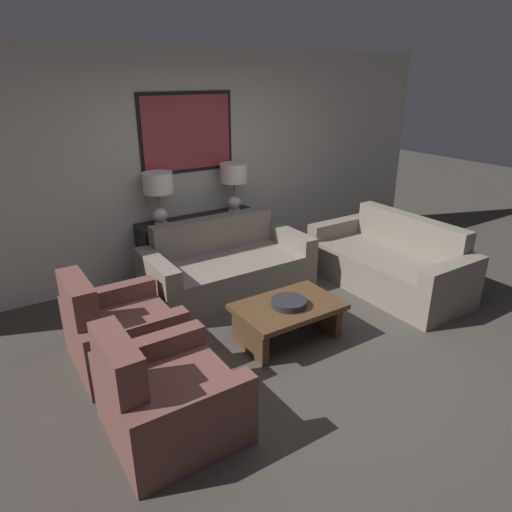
# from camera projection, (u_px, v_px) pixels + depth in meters

# --- Properties ---
(ground_plane) EXTENTS (20.00, 20.00, 0.00)m
(ground_plane) POSITION_uv_depth(u_px,v_px,m) (311.00, 354.00, 4.10)
(ground_plane) COLOR #3D3833
(back_wall) EXTENTS (7.54, 0.12, 2.65)m
(back_wall) POSITION_uv_depth(u_px,v_px,m) (187.00, 164.00, 5.50)
(back_wall) COLOR beige
(back_wall) RESTS_ON ground_plane
(console_table) EXTENTS (1.52, 0.39, 0.72)m
(console_table) POSITION_uv_depth(u_px,v_px,m) (201.00, 245.00, 5.65)
(console_table) COLOR black
(console_table) RESTS_ON ground_plane
(table_lamp_left) EXTENTS (0.34, 0.34, 0.60)m
(table_lamp_left) POSITION_uv_depth(u_px,v_px,m) (158.00, 188.00, 5.11)
(table_lamp_left) COLOR silver
(table_lamp_left) RESTS_ON console_table
(table_lamp_right) EXTENTS (0.34, 0.34, 0.60)m
(table_lamp_right) POSITION_uv_depth(u_px,v_px,m) (234.00, 178.00, 5.61)
(table_lamp_right) COLOR silver
(table_lamp_right) RESTS_ON console_table
(couch_by_back_wall) EXTENTS (1.85, 0.88, 0.82)m
(couch_by_back_wall) POSITION_uv_depth(u_px,v_px,m) (227.00, 269.00, 5.18)
(couch_by_back_wall) COLOR slate
(couch_by_back_wall) RESTS_ON ground_plane
(couch_by_side) EXTENTS (0.88, 1.85, 0.82)m
(couch_by_side) POSITION_uv_depth(u_px,v_px,m) (389.00, 264.00, 5.30)
(couch_by_side) COLOR slate
(couch_by_side) RESTS_ON ground_plane
(coffee_table) EXTENTS (0.97, 0.64, 0.36)m
(coffee_table) POSITION_uv_depth(u_px,v_px,m) (288.00, 314.00, 4.25)
(coffee_table) COLOR #4C331E
(coffee_table) RESTS_ON ground_plane
(decorative_bowl) EXTENTS (0.33, 0.33, 0.06)m
(decorative_bowl) POSITION_uv_depth(u_px,v_px,m) (289.00, 303.00, 4.17)
(decorative_bowl) COLOR #232328
(decorative_bowl) RESTS_ON coffee_table
(armchair_near_back_wall) EXTENTS (0.85, 0.88, 0.85)m
(armchair_near_back_wall) POSITION_uv_depth(u_px,v_px,m) (119.00, 333.00, 3.92)
(armchair_near_back_wall) COLOR brown
(armchair_near_back_wall) RESTS_ON ground_plane
(armchair_near_camera) EXTENTS (0.85, 0.88, 0.85)m
(armchair_near_camera) POSITION_uv_depth(u_px,v_px,m) (166.00, 399.00, 3.13)
(armchair_near_camera) COLOR brown
(armchair_near_camera) RESTS_ON ground_plane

